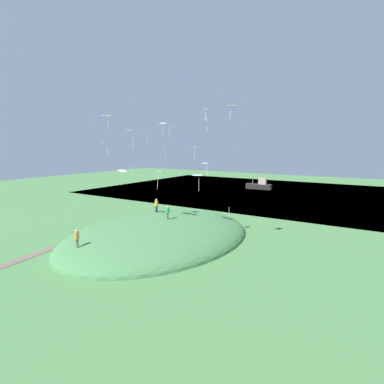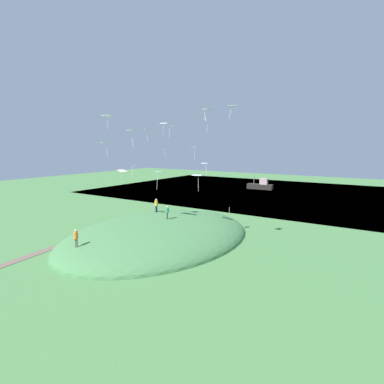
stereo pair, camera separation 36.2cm
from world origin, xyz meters
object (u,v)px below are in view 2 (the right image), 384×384
(kite_6, at_px, (135,167))
(kite_9, at_px, (171,127))
(person_with_child, at_px, (76,236))
(kite_13, at_px, (163,124))
(kite_0, at_px, (208,110))
(kite_11, at_px, (122,171))
(kite_12, at_px, (165,150))
(kite_14, at_px, (146,131))
(kite_4, at_px, (108,116))
(kite_2, at_px, (232,106))
(kite_7, at_px, (104,144))
(person_walking_path, at_px, (156,204))
(person_near_shore, at_px, (167,211))
(kite_8, at_px, (193,148))
(kite_15, at_px, (131,131))
(boat_on_lake, at_px, (261,186))
(kite_3, at_px, (205,164))
(mooring_post, at_px, (229,210))
(kite_5, at_px, (160,173))
(kite_10, at_px, (197,176))
(kite_1, at_px, (206,120))

(kite_6, height_order, kite_9, kite_9)
(person_with_child, height_order, kite_13, kite_13)
(kite_0, relative_size, kite_11, 0.62)
(kite_0, xyz_separation_m, kite_6, (-3.78, -13.98, -6.49))
(person_with_child, relative_size, kite_9, 1.12)
(kite_12, bearing_deg, kite_14, -54.44)
(kite_0, bearing_deg, kite_11, -90.99)
(kite_4, xyz_separation_m, kite_12, (-13.72, -2.90, -3.80))
(kite_2, relative_size, kite_12, 1.12)
(person_with_child, height_order, kite_7, kite_7)
(kite_13, bearing_deg, person_walking_path, 30.69)
(person_near_shore, relative_size, kite_14, 0.91)
(kite_11, height_order, kite_12, kite_12)
(person_with_child, distance_m, kite_8, 21.50)
(kite_7, xyz_separation_m, kite_9, (-11.51, 1.26, 2.46))
(kite_8, xyz_separation_m, kite_15, (11.12, -1.44, 1.94))
(boat_on_lake, height_order, kite_4, kite_4)
(boat_on_lake, distance_m, kite_3, 45.75)
(person_near_shore, relative_size, kite_6, 1.16)
(kite_11, relative_size, mooring_post, 2.09)
(kite_0, height_order, mooring_post, kite_0)
(kite_8, relative_size, kite_9, 1.22)
(kite_13, xyz_separation_m, mooring_post, (-5.83, 9.14, -14.07))
(person_walking_path, bearing_deg, person_with_child, -169.64)
(kite_7, distance_m, kite_9, 11.84)
(kite_0, bearing_deg, mooring_post, -161.63)
(person_walking_path, bearing_deg, kite_5, -131.31)
(kite_3, relative_size, kite_10, 0.69)
(boat_on_lake, height_order, kite_8, kite_8)
(kite_8, bearing_deg, kite_0, 39.40)
(kite_0, height_order, kite_7, kite_0)
(person_near_shore, bearing_deg, kite_7, -84.07)
(kite_7, bearing_deg, kite_1, 153.78)
(kite_6, xyz_separation_m, kite_7, (6.82, 1.72, 3.10))
(person_near_shore, bearing_deg, kite_3, 90.54)
(person_walking_path, distance_m, kite_0, 16.14)
(person_walking_path, bearing_deg, kite_9, 10.28)
(kite_10, xyz_separation_m, kite_14, (-3.77, -11.42, 5.85))
(kite_3, bearing_deg, boat_on_lake, -168.25)
(kite_0, distance_m, kite_15, 9.80)
(kite_1, height_order, kite_12, kite_1)
(person_walking_path, xyz_separation_m, kite_5, (3.45, 3.46, 4.68))
(boat_on_lake, relative_size, person_with_child, 3.71)
(kite_3, height_order, kite_10, kite_3)
(kite_2, xyz_separation_m, kite_5, (5.30, -6.86, -7.82))
(boat_on_lake, distance_m, kite_7, 51.45)
(kite_10, height_order, kite_11, kite_11)
(kite_0, relative_size, kite_7, 0.79)
(kite_10, distance_m, kite_13, 15.46)
(kite_8, xyz_separation_m, kite_9, (1.37, -2.92, 2.96))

